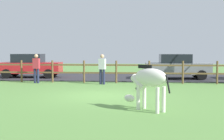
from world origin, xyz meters
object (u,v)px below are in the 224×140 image
zebra (149,81)px  parked_car_grey (177,66)px  crow_on_grass (138,88)px  parked_car_red (30,65)px  visitor_left_of_tree (102,68)px  visitor_right_of_tree (36,67)px

zebra → parked_car_grey: 10.69m
crow_on_grass → parked_car_red: 9.42m
parked_car_red → parked_car_grey: bearing=-0.2°
zebra → visitor_left_of_tree: size_ratio=0.93×
parked_car_red → visitor_right_of_tree: bearing=-64.0°
visitor_left_of_tree → visitor_right_of_tree: same height
crow_on_grass → visitor_right_of_tree: bearing=153.1°
parked_car_red → zebra: bearing=-54.0°
parked_car_red → visitor_left_of_tree: (5.26, -3.30, 0.06)m
visitor_left_of_tree → visitor_right_of_tree: (-3.77, 0.24, 0.00)m
crow_on_grass → parked_car_grey: parked_car_grey is taller
crow_on_grass → visitor_right_of_tree: visitor_right_of_tree is taller
parked_car_grey → visitor_right_of_tree: bearing=-159.5°
zebra → crow_on_grass: size_ratio=7.10×
visitor_left_of_tree → visitor_right_of_tree: 3.78m
parked_car_red → visitor_right_of_tree: (1.49, -3.06, 0.06)m
parked_car_grey → crow_on_grass: bearing=-111.5°
zebra → parked_car_red: parked_car_red is taller
visitor_left_of_tree → crow_on_grass: bearing=-53.6°
visitor_right_of_tree → zebra: bearing=-50.5°
zebra → visitor_left_of_tree: 7.64m
crow_on_grass → visitor_right_of_tree: 6.50m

